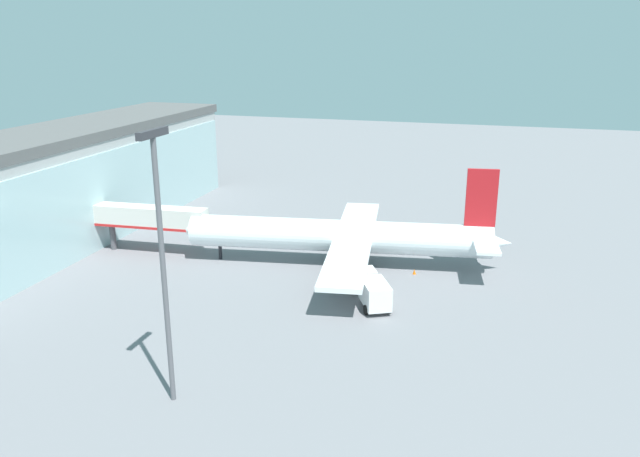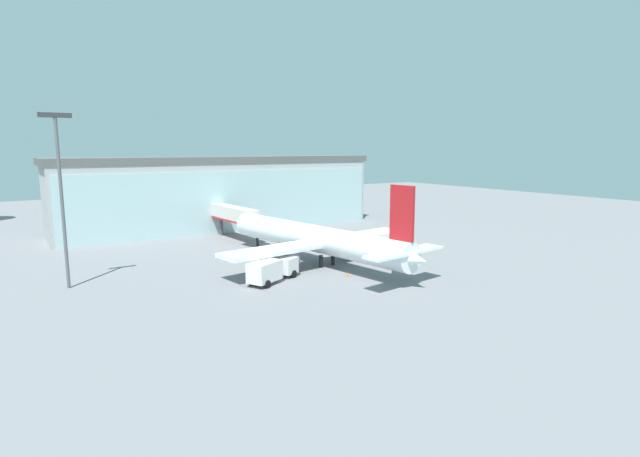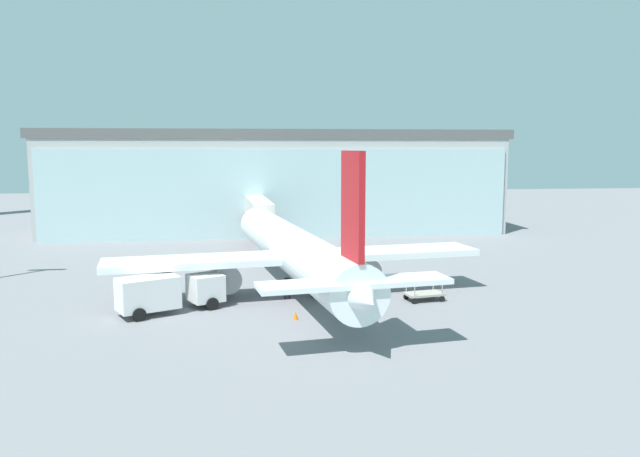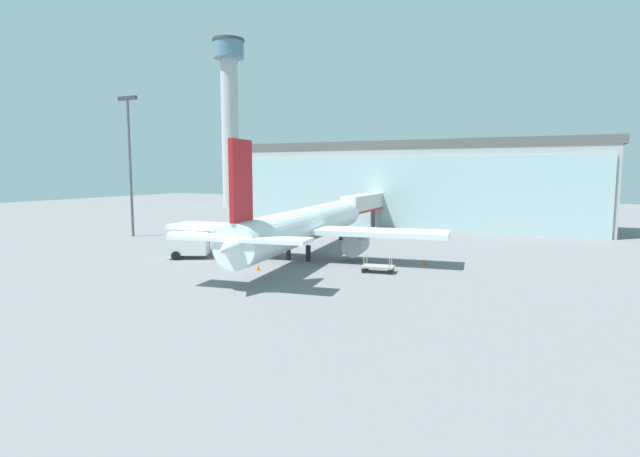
{
  "view_description": "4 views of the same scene",
  "coord_description": "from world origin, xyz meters",
  "views": [
    {
      "loc": [
        -63.44,
        -9.81,
        24.33
      ],
      "look_at": [
        -2.53,
        8.25,
        4.62
      ],
      "focal_mm": 35.0,
      "sensor_mm": 36.0,
      "label": 1
    },
    {
      "loc": [
        -35.02,
        -48.83,
        15.23
      ],
      "look_at": [
        0.38,
        6.8,
        4.55
      ],
      "focal_mm": 28.0,
      "sensor_mm": 36.0,
      "label": 2
    },
    {
      "loc": [
        -4.47,
        -42.18,
        11.43
      ],
      "look_at": [
        1.38,
        5.51,
        5.13
      ],
      "focal_mm": 35.0,
      "sensor_mm": 36.0,
      "label": 3
    },
    {
      "loc": [
        23.24,
        -39.02,
        8.86
      ],
      "look_at": [
        0.58,
        7.35,
        2.95
      ],
      "focal_mm": 28.0,
      "sensor_mm": 36.0,
      "label": 4
    }
  ],
  "objects": [
    {
      "name": "airplane",
      "position": [
        -0.55,
        6.05,
        3.31
      ],
      "size": [
        29.35,
        36.52,
        11.23
      ],
      "rotation": [
        0.0,
        0.0,
        1.72
      ],
      "color": "white",
      "rests_on": "ground"
    },
    {
      "name": "jet_bridge",
      "position": [
        -2.82,
        28.7,
        4.16
      ],
      "size": [
        3.12,
        13.66,
        5.53
      ],
      "rotation": [
        0.0,
        0.0,
        1.64
      ],
      "color": "beige",
      "rests_on": "ground"
    },
    {
      "name": "terminal_building",
      "position": [
        0.0,
        41.36,
        6.82
      ],
      "size": [
        60.76,
        12.98,
        13.64
      ],
      "rotation": [
        0.0,
        0.0,
        0.01
      ],
      "color": "#A6A6A6",
      "rests_on": "ground"
    },
    {
      "name": "apron_light_mast",
      "position": [
        -29.83,
        10.86,
        11.18
      ],
      "size": [
        3.2,
        0.4,
        18.86
      ],
      "color": "#59595E",
      "rests_on": "ground"
    },
    {
      "name": "safety_cone_nose",
      "position": [
        -1.16,
        -1.83,
        0.28
      ],
      "size": [
        0.36,
        0.36,
        0.55
      ],
      "primitive_type": "cone",
      "color": "orange",
      "rests_on": "ground"
    },
    {
      "name": "catering_truck",
      "position": [
        -9.84,
        1.03,
        1.47
      ],
      "size": [
        7.51,
        5.24,
        2.65
      ],
      "rotation": [
        0.0,
        0.0,
        0.47
      ],
      "color": "silver",
      "rests_on": "ground"
    },
    {
      "name": "baggage_cart",
      "position": [
        8.82,
        2.13,
        0.5
      ],
      "size": [
        3.03,
        2.06,
        1.5
      ],
      "rotation": [
        0.0,
        0.0,
        0.17
      ],
      "color": "#9E998C",
      "rests_on": "ground"
    },
    {
      "name": "ground",
      "position": [
        0.0,
        0.0,
        0.0
      ],
      "size": [
        240.0,
        240.0,
        0.0
      ],
      "primitive_type": "plane",
      "color": "slate"
    },
    {
      "name": "safety_cone_wingtip",
      "position": [
        11.57,
        7.43,
        0.28
      ],
      "size": [
        0.36,
        0.36,
        0.55
      ],
      "primitive_type": "cone",
      "color": "orange",
      "rests_on": "ground"
    }
  ]
}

